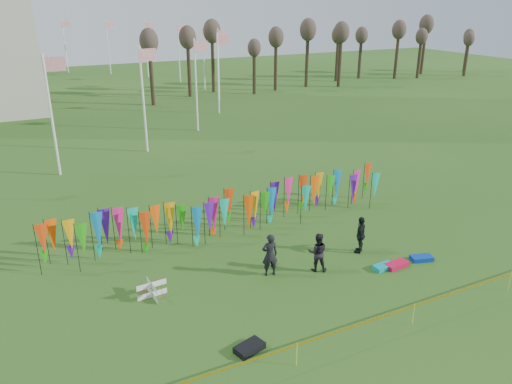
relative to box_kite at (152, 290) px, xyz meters
name	(u,v)px	position (x,y,z in m)	size (l,w,h in m)	color
ground	(309,312)	(5.11, -3.62, -0.35)	(160.00, 160.00, 0.00)	#244F16
banner_row	(233,207)	(5.39, 4.17, 0.96)	(18.64, 0.64, 2.19)	black
caution_tape_near	(341,331)	(4.89, -6.00, 0.43)	(26.00, 0.02, 0.90)	#DBAF04
tree_line	(340,38)	(37.11, 40.38, 5.82)	(53.92, 1.92, 7.84)	#382C1C
box_kite	(152,290)	(0.00, 0.00, 0.00)	(0.63, 0.63, 0.70)	red
person_left	(270,255)	(5.04, -0.53, 0.62)	(0.71, 0.52, 1.94)	black
person_mid	(318,252)	(7.09, -1.11, 0.54)	(0.86, 0.53, 1.78)	black
person_right	(361,235)	(9.82, -0.58, 0.56)	(1.06, 0.60, 1.81)	black
kite_bag_turquoise	(384,267)	(9.83, -2.32, -0.25)	(0.98, 0.49, 0.20)	#0BA2AB
kite_bag_blue	(422,258)	(11.88, -2.49, -0.25)	(0.98, 0.51, 0.21)	#0A35A5
kite_bag_red	(397,265)	(10.45, -2.45, -0.25)	(1.12, 0.51, 0.20)	red
kite_bag_black	(249,348)	(2.10, -4.66, -0.23)	(1.01, 0.59, 0.23)	black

